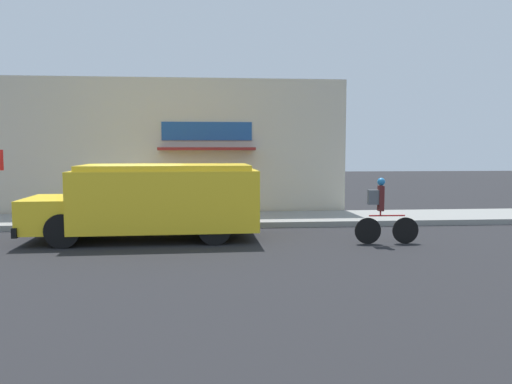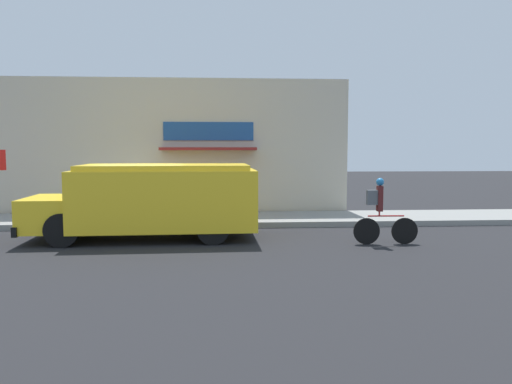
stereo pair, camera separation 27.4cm
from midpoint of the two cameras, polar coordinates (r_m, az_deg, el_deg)
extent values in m
plane|color=#232326|center=(14.95, -12.59, -4.21)|extent=(70.00, 70.00, 0.00)
cube|color=gray|center=(16.21, -11.90, -3.17)|extent=(28.00, 2.60, 0.17)
cube|color=beige|center=(17.53, -11.37, 4.96)|extent=(13.61, 0.18, 4.76)
cube|color=#1E4C93|center=(17.29, -4.99, 6.94)|extent=(3.08, 0.05, 0.63)
cube|color=maroon|center=(16.91, -4.99, 4.95)|extent=(3.23, 0.78, 0.10)
cube|color=yellow|center=(13.19, -9.67, -0.79)|extent=(4.69, 2.24, 1.52)
cube|color=yellow|center=(13.76, -21.84, -2.28)|extent=(1.24, 1.98, 0.84)
cube|color=yellow|center=(13.13, -9.72, 2.81)|extent=(4.31, 2.06, 0.13)
cube|color=black|center=(13.97, -23.99, -3.57)|extent=(0.17, 2.08, 0.24)
cube|color=red|center=(14.63, -14.27, 0.00)|extent=(0.03, 0.44, 0.44)
cylinder|color=black|center=(14.53, -18.86, -2.99)|extent=(0.83, 0.28, 0.82)
cylinder|color=black|center=(12.80, -20.74, -4.10)|extent=(0.83, 0.28, 0.82)
cylinder|color=black|center=(14.13, -4.45, -2.95)|extent=(0.83, 0.28, 0.82)
cylinder|color=black|center=(12.34, -4.31, -4.12)|extent=(0.83, 0.28, 0.82)
cylinder|color=black|center=(12.95, 17.20, -4.28)|extent=(0.66, 0.06, 0.66)
cylinder|color=black|center=(12.66, 13.13, -4.39)|extent=(0.66, 0.06, 0.66)
cylinder|color=red|center=(12.74, 15.23, -2.66)|extent=(0.90, 0.06, 0.04)
cylinder|color=red|center=(12.68, 14.52, -2.40)|extent=(0.04, 0.04, 0.12)
cube|color=#561E1E|center=(12.64, 14.56, -0.74)|extent=(0.13, 0.20, 0.62)
sphere|color=#2375B7|center=(12.61, 14.60, 1.12)|extent=(0.19, 0.19, 0.19)
cube|color=#565B60|center=(12.59, 13.73, -0.61)|extent=(0.26, 0.15, 0.36)
cylinder|color=slate|center=(16.14, -8.80, -1.42)|extent=(0.46, 0.46, 0.80)
cylinder|color=black|center=(16.10, -8.82, 0.06)|extent=(0.47, 0.47, 0.04)
camera|label=1|loc=(0.14, -89.46, 0.05)|focal=35.00mm
camera|label=2|loc=(0.14, 90.54, -0.05)|focal=35.00mm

